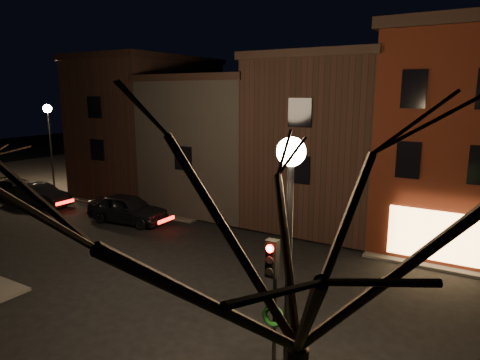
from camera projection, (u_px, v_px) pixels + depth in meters
name	position (u px, v px, depth m)	size (l,w,h in m)	color
ground	(212.00, 272.00, 18.13)	(120.00, 120.00, 0.00)	black
sidewalk_far_left	(164.00, 164.00, 45.00)	(30.00, 30.00, 0.12)	#2D2B28
corner_building	(455.00, 136.00, 20.97)	(6.50, 8.50, 10.50)	#4F1A0E
row_building_a	(333.00, 138.00, 25.22)	(7.30, 10.30, 9.40)	black
row_building_b	(229.00, 140.00, 28.98)	(7.80, 10.30, 8.40)	black
row_building_c	(149.00, 124.00, 32.48)	(7.30, 10.30, 9.90)	black
street_lamp_near	(290.00, 205.00, 8.93)	(0.60, 0.60, 6.48)	black
street_lamp_far	(49.00, 124.00, 31.87)	(0.60, 0.60, 6.48)	black
traffic_signal	(273.00, 294.00, 10.12)	(0.58, 0.38, 4.05)	black
bare_tree_right	(302.00, 190.00, 5.98)	(6.40, 6.40, 8.50)	black
parked_car_a	(128.00, 208.00, 24.93)	(1.97, 4.90, 1.67)	black
parked_car_b	(39.00, 195.00, 28.56)	(1.58, 4.54, 1.50)	black
parked_car_c	(19.00, 190.00, 30.28)	(1.95, 4.81, 1.39)	black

